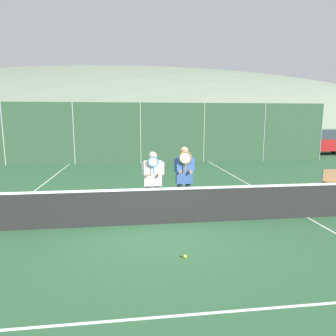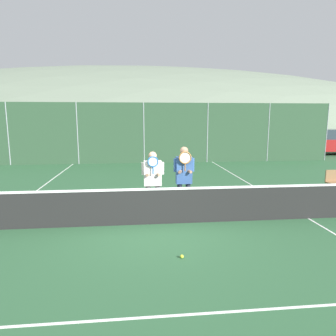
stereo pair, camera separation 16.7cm
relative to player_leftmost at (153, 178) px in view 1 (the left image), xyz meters
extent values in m
plane|color=#2D5B38|center=(0.00, -0.67, -1.03)|extent=(120.00, 120.00, 0.00)
ellipsoid|color=slate|center=(0.00, 49.14, -1.03)|extent=(111.29, 61.83, 21.64)
cube|color=tan|center=(-0.74, 16.77, 0.56)|extent=(22.00, 5.00, 3.18)
cube|color=#3D4247|center=(-0.74, 16.77, 2.33)|extent=(22.50, 5.50, 0.36)
cylinder|color=gray|center=(-7.42, 9.48, 0.69)|extent=(0.06, 0.06, 3.44)
cylinder|color=gray|center=(-3.71, 9.48, 0.69)|extent=(0.06, 0.06, 3.44)
cylinder|color=gray|center=(0.00, 9.48, 0.69)|extent=(0.06, 0.06, 3.44)
cylinder|color=gray|center=(3.70, 9.48, 0.69)|extent=(0.06, 0.06, 3.44)
cylinder|color=gray|center=(7.41, 9.48, 0.69)|extent=(0.06, 0.06, 3.44)
cylinder|color=gray|center=(11.12, 9.48, 0.69)|extent=(0.06, 0.06, 3.44)
cube|color=#2D4C33|center=(0.00, 9.48, 0.69)|extent=(22.24, 0.02, 3.44)
cube|color=black|center=(0.00, -0.67, -0.60)|extent=(10.65, 0.02, 0.87)
cube|color=white|center=(0.00, -0.67, -0.14)|extent=(10.65, 0.03, 0.06)
cube|color=white|center=(-4.03, 2.33, -1.03)|extent=(0.05, 16.00, 0.01)
cube|color=white|center=(4.03, 2.33, -1.03)|extent=(0.05, 16.00, 0.01)
cube|color=white|center=(0.00, -4.17, -1.03)|extent=(8.06, 0.05, 0.01)
cylinder|color=#56565B|center=(-0.13, 0.01, -0.62)|extent=(0.13, 0.13, 0.83)
cylinder|color=#56565B|center=(0.13, 0.01, -0.62)|extent=(0.13, 0.13, 0.83)
cube|color=white|center=(0.00, 0.01, 0.12)|extent=(0.46, 0.22, 0.66)
sphere|color=tan|center=(0.00, 0.01, 0.59)|extent=(0.22, 0.22, 0.22)
cylinder|color=white|center=(-0.26, 0.01, 0.25)|extent=(0.08, 0.08, 0.32)
cylinder|color=white|center=(0.26, 0.01, 0.25)|extent=(0.08, 0.08, 0.32)
cylinder|color=tan|center=(-0.12, -0.08, 0.11)|extent=(0.16, 0.27, 0.08)
cylinder|color=tan|center=(0.12, -0.08, 0.11)|extent=(0.16, 0.27, 0.08)
cylinder|color=#1E5BAD|center=(0.00, -0.17, 0.23)|extent=(0.03, 0.03, 0.20)
torus|color=#1E5BAD|center=(0.00, -0.17, 0.46)|extent=(0.28, 0.03, 0.28)
cylinder|color=silver|center=(0.00, -0.17, 0.46)|extent=(0.23, 0.00, 0.23)
cylinder|color=#232838|center=(0.70, -0.12, -0.59)|extent=(0.13, 0.13, 0.89)
cylinder|color=#232838|center=(0.92, -0.12, -0.59)|extent=(0.13, 0.13, 0.89)
cube|color=#335693|center=(0.81, -0.12, 0.21)|extent=(0.41, 0.22, 0.71)
sphere|color=#997056|center=(0.81, -0.12, 0.72)|extent=(0.21, 0.21, 0.21)
cylinder|color=#335693|center=(0.58, -0.12, 0.35)|extent=(0.08, 0.08, 0.35)
cylinder|color=#335693|center=(1.04, -0.12, 0.35)|extent=(0.08, 0.08, 0.35)
cylinder|color=#997056|center=(0.71, -0.21, 0.20)|extent=(0.16, 0.27, 0.08)
cylinder|color=#997056|center=(0.91, -0.21, 0.20)|extent=(0.16, 0.27, 0.08)
cylinder|color=#936033|center=(0.81, -0.30, 0.32)|extent=(0.03, 0.03, 0.20)
torus|color=#936033|center=(0.81, -0.30, 0.56)|extent=(0.33, 0.04, 0.33)
cylinder|color=silver|center=(0.81, -0.30, 0.56)|extent=(0.27, 0.00, 0.27)
cube|color=navy|center=(-6.83, 12.31, -0.30)|extent=(4.17, 1.90, 0.86)
cube|color=#2D3842|center=(-6.83, 12.31, 0.48)|extent=(2.29, 1.74, 0.71)
cylinder|color=black|center=(-5.47, 11.34, -0.73)|extent=(0.60, 0.16, 0.60)
cylinder|color=black|center=(-5.47, 13.28, -0.73)|extent=(0.60, 0.16, 0.60)
cylinder|color=black|center=(-8.18, 11.34, -0.73)|extent=(0.60, 0.16, 0.60)
cylinder|color=black|center=(-8.18, 13.28, -0.73)|extent=(0.60, 0.16, 0.60)
cube|color=slate|center=(-1.86, 12.53, -0.31)|extent=(4.43, 1.79, 0.85)
cube|color=#2D3842|center=(-1.86, 12.53, 0.46)|extent=(2.44, 1.65, 0.69)
cylinder|color=black|center=(-0.42, 11.61, -0.73)|extent=(0.60, 0.16, 0.60)
cylinder|color=black|center=(-0.42, 13.44, -0.73)|extent=(0.60, 0.16, 0.60)
cylinder|color=black|center=(-3.30, 11.61, -0.73)|extent=(0.60, 0.16, 0.60)
cylinder|color=black|center=(-3.30, 13.44, -0.73)|extent=(0.60, 0.16, 0.60)
cube|color=navy|center=(3.03, 12.33, -0.35)|extent=(4.03, 1.81, 0.77)
cube|color=#2D3842|center=(3.03, 12.33, 0.35)|extent=(2.21, 1.66, 0.63)
cylinder|color=black|center=(4.33, 11.41, -0.73)|extent=(0.60, 0.16, 0.60)
cylinder|color=black|center=(4.33, 13.25, -0.73)|extent=(0.60, 0.16, 0.60)
cylinder|color=black|center=(1.72, 11.41, -0.73)|extent=(0.60, 0.16, 0.60)
cylinder|color=black|center=(1.72, 13.25, -0.73)|extent=(0.60, 0.16, 0.60)
cube|color=#285638|center=(7.88, 12.46, -0.35)|extent=(4.36, 1.79, 0.77)
cube|color=#2D3842|center=(7.88, 12.46, 0.34)|extent=(2.40, 1.64, 0.63)
cylinder|color=black|center=(9.30, 11.55, -0.73)|extent=(0.60, 0.16, 0.60)
cylinder|color=black|center=(9.30, 13.37, -0.73)|extent=(0.60, 0.16, 0.60)
cylinder|color=black|center=(6.46, 11.55, -0.73)|extent=(0.60, 0.16, 0.60)
cylinder|color=black|center=(6.46, 13.37, -0.73)|extent=(0.60, 0.16, 0.60)
cube|color=maroon|center=(13.11, 12.17, -0.33)|extent=(4.78, 1.82, 0.81)
cube|color=#2D3842|center=(13.11, 12.17, 0.41)|extent=(2.63, 1.67, 0.67)
cylinder|color=black|center=(14.66, 13.10, -0.73)|extent=(0.60, 0.16, 0.60)
cylinder|color=black|center=(11.56, 11.24, -0.73)|extent=(0.60, 0.16, 0.60)
cylinder|color=black|center=(11.56, 13.10, -0.73)|extent=(0.60, 0.16, 0.60)
cube|color=#333338|center=(6.05, 1.48, -0.83)|extent=(0.06, 0.32, 0.40)
sphere|color=#CCDB33|center=(0.40, -2.55, -1.00)|extent=(0.07, 0.07, 0.07)
camera|label=1|loc=(-0.57, -7.73, 1.57)|focal=32.00mm
camera|label=2|loc=(-0.40, -7.75, 1.57)|focal=32.00mm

